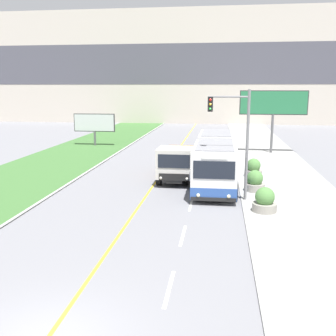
# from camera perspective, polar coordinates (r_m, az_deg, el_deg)

# --- Properties ---
(lane_marking_centre) EXTENTS (2.88, 140.00, 0.01)m
(lane_marking_centre) POSITION_cam_1_polar(r_m,az_deg,el_deg) (12.85, -11.40, -17.85)
(lane_marking_centre) COLOR gold
(lane_marking_centre) RESTS_ON ground_plane
(apartment_block_background) EXTENTS (80.00, 8.04, 19.34)m
(apartment_block_background) POSITION_cam_1_polar(r_m,az_deg,el_deg) (72.79, 4.39, 14.29)
(apartment_block_background) COLOR beige
(apartment_block_background) RESTS_ON ground_plane
(city_bus) EXTENTS (2.66, 11.83, 2.98)m
(city_bus) POSITION_cam_1_polar(r_m,az_deg,el_deg) (26.72, 6.90, 1.29)
(city_bus) COLOR white
(city_bus) RESTS_ON ground_plane
(dump_truck) EXTENTS (2.47, 6.30, 2.44)m
(dump_truck) POSITION_cam_1_polar(r_m,az_deg,el_deg) (26.41, 1.37, 0.64)
(dump_truck) COLOR black
(dump_truck) RESTS_ON ground_plane
(car_distant) EXTENTS (1.80, 4.30, 1.45)m
(car_distant) POSITION_cam_1_polar(r_m,az_deg,el_deg) (45.34, 6.76, 4.49)
(car_distant) COLOR #2D4784
(car_distant) RESTS_ON ground_plane
(traffic_light_mast) EXTENTS (2.28, 0.32, 6.18)m
(traffic_light_mast) POSITION_cam_1_polar(r_m,az_deg,el_deg) (21.85, 9.85, 5.27)
(traffic_light_mast) COLOR slate
(traffic_light_mast) RESTS_ON ground_plane
(billboard_large) EXTENTS (6.31, 0.24, 5.99)m
(billboard_large) POSITION_cam_1_polar(r_m,az_deg,el_deg) (38.81, 15.06, 8.86)
(billboard_large) COLOR #59595B
(billboard_large) RESTS_ON ground_plane
(billboard_small) EXTENTS (4.53, 0.24, 3.48)m
(billboard_small) POSITION_cam_1_polar(r_m,az_deg,el_deg) (43.57, -10.64, 6.38)
(billboard_small) COLOR #59595B
(billboard_small) RESTS_ON ground_plane
(planter_round_near) EXTENTS (1.23, 1.23, 1.26)m
(planter_round_near) POSITION_cam_1_polar(r_m,az_deg,el_deg) (20.57, 13.85, -4.66)
(planter_round_near) COLOR gray
(planter_round_near) RESTS_ON sidewalk_right
(planter_round_second) EXTENTS (1.23, 1.23, 1.28)m
(planter_round_second) POSITION_cam_1_polar(r_m,az_deg,el_deg) (24.48, 12.47, -1.97)
(planter_round_second) COLOR gray
(planter_round_second) RESTS_ON sidewalk_right
(planter_round_third) EXTENTS (1.23, 1.23, 1.26)m
(planter_round_third) POSITION_cam_1_polar(r_m,az_deg,el_deg) (28.48, 12.29, -0.07)
(planter_round_third) COLOR gray
(planter_round_third) RESTS_ON sidewalk_right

